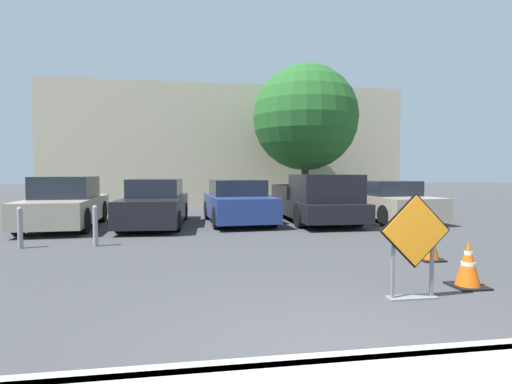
{
  "coord_description": "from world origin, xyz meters",
  "views": [
    {
      "loc": [
        -1.29,
        -3.1,
        1.67
      ],
      "look_at": [
        1.33,
        13.48,
        0.85
      ],
      "focal_mm": 28.0,
      "sensor_mm": 36.0,
      "label": 1
    }
  ],
  "objects_px": {
    "parked_car_nearest": "(66,204)",
    "traffic_cone_nearest": "(468,265)",
    "pickup_truck": "(317,201)",
    "parked_car_third": "(238,203)",
    "bollard_nearest": "(95,225)",
    "parked_car_fourth": "(387,202)",
    "bollard_second": "(20,226)",
    "parked_car_second": "(156,204)",
    "traffic_cone_second": "(430,243)",
    "road_closed_sign": "(415,241)"
  },
  "relations": [
    {
      "from": "road_closed_sign",
      "to": "pickup_truck",
      "type": "relative_size",
      "value": 0.26
    },
    {
      "from": "traffic_cone_nearest",
      "to": "road_closed_sign",
      "type": "bearing_deg",
      "value": -160.02
    },
    {
      "from": "road_closed_sign",
      "to": "parked_car_nearest",
      "type": "distance_m",
      "value": 10.4
    },
    {
      "from": "parked_car_nearest",
      "to": "parked_car_third",
      "type": "relative_size",
      "value": 1.04
    },
    {
      "from": "traffic_cone_nearest",
      "to": "parked_car_third",
      "type": "bearing_deg",
      "value": 107.52
    },
    {
      "from": "traffic_cone_nearest",
      "to": "parked_car_fourth",
      "type": "relative_size",
      "value": 0.16
    },
    {
      "from": "parked_car_nearest",
      "to": "parked_car_second",
      "type": "bearing_deg",
      "value": -178.65
    },
    {
      "from": "traffic_cone_second",
      "to": "bollard_nearest",
      "type": "height_order",
      "value": "bollard_nearest"
    },
    {
      "from": "bollard_nearest",
      "to": "parked_car_second",
      "type": "bearing_deg",
      "value": 73.75
    },
    {
      "from": "bollard_second",
      "to": "parked_car_fourth",
      "type": "bearing_deg",
      "value": 18.97
    },
    {
      "from": "traffic_cone_second",
      "to": "pickup_truck",
      "type": "relative_size",
      "value": 0.13
    },
    {
      "from": "traffic_cone_nearest",
      "to": "parked_car_nearest",
      "type": "distance_m",
      "value": 10.86
    },
    {
      "from": "pickup_truck",
      "to": "parked_car_second",
      "type": "bearing_deg",
      "value": -0.78
    },
    {
      "from": "parked_car_fourth",
      "to": "traffic_cone_second",
      "type": "bearing_deg",
      "value": 66.02
    },
    {
      "from": "traffic_cone_nearest",
      "to": "parked_car_second",
      "type": "xyz_separation_m",
      "value": [
        -5.14,
        7.73,
        0.35
      ]
    },
    {
      "from": "parked_car_third",
      "to": "parked_car_fourth",
      "type": "distance_m",
      "value": 5.28
    },
    {
      "from": "road_closed_sign",
      "to": "parked_car_fourth",
      "type": "relative_size",
      "value": 0.33
    },
    {
      "from": "parked_car_third",
      "to": "parked_car_fourth",
      "type": "xyz_separation_m",
      "value": [
        5.28,
        -0.07,
        -0.02
      ]
    },
    {
      "from": "pickup_truck",
      "to": "bollard_nearest",
      "type": "bearing_deg",
      "value": 28.49
    },
    {
      "from": "parked_car_second",
      "to": "pickup_truck",
      "type": "distance_m",
      "value": 5.28
    },
    {
      "from": "road_closed_sign",
      "to": "parked_car_third",
      "type": "xyz_separation_m",
      "value": [
        -1.42,
        8.31,
        -0.1
      ]
    },
    {
      "from": "parked_car_fourth",
      "to": "parked_car_second",
      "type": "bearing_deg",
      "value": -2.78
    },
    {
      "from": "traffic_cone_second",
      "to": "parked_car_second",
      "type": "relative_size",
      "value": 0.14
    },
    {
      "from": "traffic_cone_second",
      "to": "pickup_truck",
      "type": "bearing_deg",
      "value": 93.47
    },
    {
      "from": "traffic_cone_second",
      "to": "pickup_truck",
      "type": "xyz_separation_m",
      "value": [
        -0.36,
        5.96,
        0.4
      ]
    },
    {
      "from": "parked_car_second",
      "to": "parked_car_third",
      "type": "xyz_separation_m",
      "value": [
        2.63,
        0.19,
        -0.0
      ]
    },
    {
      "from": "traffic_cone_nearest",
      "to": "pickup_truck",
      "type": "xyz_separation_m",
      "value": [
        0.14,
        7.68,
        0.39
      ]
    },
    {
      "from": "traffic_cone_second",
      "to": "parked_car_third",
      "type": "bearing_deg",
      "value": 115.83
    },
    {
      "from": "parked_car_nearest",
      "to": "traffic_cone_nearest",
      "type": "bearing_deg",
      "value": 133.61
    },
    {
      "from": "parked_car_third",
      "to": "bollard_nearest",
      "type": "xyz_separation_m",
      "value": [
        -3.65,
        -3.68,
        -0.18
      ]
    },
    {
      "from": "parked_car_nearest",
      "to": "parked_car_fourth",
      "type": "xyz_separation_m",
      "value": [
        10.55,
        0.28,
        -0.06
      ]
    },
    {
      "from": "traffic_cone_second",
      "to": "parked_car_fourth",
      "type": "distance_m",
      "value": 6.55
    },
    {
      "from": "parked_car_nearest",
      "to": "pickup_truck",
      "type": "bearing_deg",
      "value": 178.61
    },
    {
      "from": "parked_car_fourth",
      "to": "bollard_second",
      "type": "distance_m",
      "value": 11.11
    },
    {
      "from": "road_closed_sign",
      "to": "traffic_cone_second",
      "type": "xyz_separation_m",
      "value": [
        1.59,
        2.11,
        -0.45
      ]
    },
    {
      "from": "bollard_nearest",
      "to": "parked_car_third",
      "type": "bearing_deg",
      "value": 45.22
    },
    {
      "from": "traffic_cone_nearest",
      "to": "bollard_second",
      "type": "distance_m",
      "value": 8.82
    },
    {
      "from": "traffic_cone_nearest",
      "to": "traffic_cone_second",
      "type": "distance_m",
      "value": 1.79
    },
    {
      "from": "road_closed_sign",
      "to": "traffic_cone_nearest",
      "type": "xyz_separation_m",
      "value": [
        1.08,
        0.39,
        -0.44
      ]
    },
    {
      "from": "parked_car_third",
      "to": "bollard_nearest",
      "type": "height_order",
      "value": "parked_car_third"
    },
    {
      "from": "parked_car_nearest",
      "to": "parked_car_second",
      "type": "xyz_separation_m",
      "value": [
        2.64,
        0.16,
        -0.04
      ]
    },
    {
      "from": "traffic_cone_nearest",
      "to": "bollard_second",
      "type": "bearing_deg",
      "value": 151.28
    },
    {
      "from": "parked_car_third",
      "to": "bollard_second",
      "type": "distance_m",
      "value": 6.4
    },
    {
      "from": "parked_car_second",
      "to": "bollard_second",
      "type": "distance_m",
      "value": 4.36
    },
    {
      "from": "traffic_cone_second",
      "to": "parked_car_second",
      "type": "xyz_separation_m",
      "value": [
        -5.64,
        6.01,
        0.35
      ]
    },
    {
      "from": "traffic_cone_second",
      "to": "parked_car_nearest",
      "type": "distance_m",
      "value": 10.14
    },
    {
      "from": "traffic_cone_second",
      "to": "parked_car_fourth",
      "type": "xyz_separation_m",
      "value": [
        2.27,
        6.13,
        0.32
      ]
    },
    {
      "from": "bollard_nearest",
      "to": "bollard_second",
      "type": "xyz_separation_m",
      "value": [
        -1.58,
        0.0,
        -0.01
      ]
    },
    {
      "from": "traffic_cone_nearest",
      "to": "parked_car_third",
      "type": "relative_size",
      "value": 0.16
    },
    {
      "from": "traffic_cone_nearest",
      "to": "parked_car_third",
      "type": "xyz_separation_m",
      "value": [
        -2.5,
        7.92,
        0.34
      ]
    }
  ]
}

